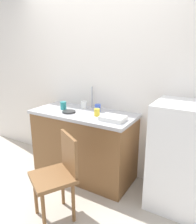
{
  "coord_description": "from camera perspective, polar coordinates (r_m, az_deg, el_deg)",
  "views": [
    {
      "loc": [
        1.45,
        -1.57,
        1.7
      ],
      "look_at": [
        0.17,
        0.6,
        0.96
      ],
      "focal_mm": 34.73,
      "sensor_mm": 36.0,
      "label": 1
    }
  ],
  "objects": [
    {
      "name": "hotplate",
      "position": [
        2.8,
        -7.68,
        0.07
      ],
      "size": [
        0.17,
        0.17,
        0.02
      ],
      "primitive_type": "cylinder",
      "color": "#2D2D2D",
      "rests_on": "countertop"
    },
    {
      "name": "ground_plane",
      "position": [
        2.73,
        -10.36,
        -22.44
      ],
      "size": [
        8.0,
        8.0,
        0.0
      ],
      "primitive_type": "plane",
      "color": "#BCB2A3"
    },
    {
      "name": "chair",
      "position": [
        2.29,
        -10.4,
        -15.6
      ],
      "size": [
        0.55,
        0.55,
        0.89
      ],
      "rotation": [
        0.0,
        0.0,
        -0.52
      ],
      "color": "brown",
      "rests_on": "ground_plane"
    },
    {
      "name": "cup_white",
      "position": [
        2.95,
        -3.7,
        1.85
      ],
      "size": [
        0.08,
        0.08,
        0.1
      ],
      "primitive_type": "cylinder",
      "color": "white",
      "rests_on": "countertop"
    },
    {
      "name": "refrigerator",
      "position": [
        2.52,
        20.52,
        -10.93
      ],
      "size": [
        0.57,
        0.56,
        1.18
      ],
      "primitive_type": "cube",
      "color": "white",
      "rests_on": "ground_plane"
    },
    {
      "name": "dish_tray",
      "position": [
        2.48,
        3.95,
        -1.66
      ],
      "size": [
        0.28,
        0.2,
        0.05
      ],
      "primitive_type": "cube",
      "color": "white",
      "rests_on": "countertop"
    },
    {
      "name": "cabinet_base",
      "position": [
        2.98,
        -3.71,
        -8.81
      ],
      "size": [
        1.33,
        0.6,
        0.87
      ],
      "primitive_type": "cube",
      "color": "brown",
      "rests_on": "ground_plane"
    },
    {
      "name": "cup_blue",
      "position": [
        2.83,
        -0.08,
        1.13
      ],
      "size": [
        0.08,
        0.08,
        0.09
      ],
      "primitive_type": "cylinder",
      "color": "blue",
      "rests_on": "countertop"
    },
    {
      "name": "back_wall",
      "position": [
        2.97,
        1.05,
        9.21
      ],
      "size": [
        4.8,
        0.1,
        2.66
      ],
      "primitive_type": "cube",
      "color": "white",
      "rests_on": "ground_plane"
    },
    {
      "name": "cup_yellow",
      "position": [
        2.63,
        -0.28,
        -0.08
      ],
      "size": [
        0.07,
        0.07,
        0.09
      ],
      "primitive_type": "cylinder",
      "color": "yellow",
      "rests_on": "countertop"
    },
    {
      "name": "faucet",
      "position": [
        2.98,
        -1.55,
        3.9
      ],
      "size": [
        0.02,
        0.02,
        0.29
      ],
      "primitive_type": "cylinder",
      "color": "#B7B7BC",
      "rests_on": "countertop"
    },
    {
      "name": "cup_teal",
      "position": [
        2.95,
        -9.11,
        1.68
      ],
      "size": [
        0.08,
        0.08,
        0.1
      ],
      "primitive_type": "cylinder",
      "color": "teal",
      "rests_on": "countertop"
    },
    {
      "name": "countertop",
      "position": [
        2.81,
        -3.87,
        -0.39
      ],
      "size": [
        1.37,
        0.64,
        0.04
      ],
      "primitive_type": "cube",
      "color": "#B7B7BC",
      "rests_on": "cabinet_base"
    }
  ]
}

